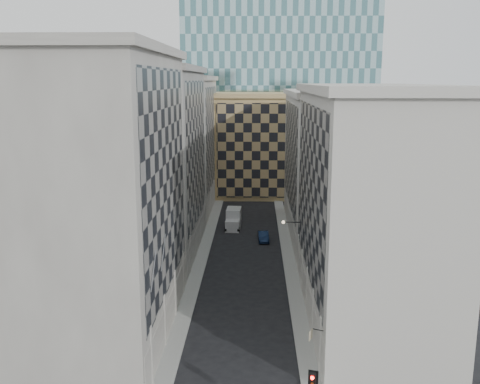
# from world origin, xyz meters

# --- Properties ---
(sidewalk_west) EXTENTS (1.50, 100.00, 0.15)m
(sidewalk_west) POSITION_xyz_m (-5.25, 30.00, 0.07)
(sidewalk_west) COLOR gray
(sidewalk_west) RESTS_ON ground
(sidewalk_east) EXTENTS (1.50, 100.00, 0.15)m
(sidewalk_east) POSITION_xyz_m (5.25, 30.00, 0.07)
(sidewalk_east) COLOR gray
(sidewalk_east) RESTS_ON ground
(bldg_left_a) EXTENTS (10.80, 22.80, 23.70)m
(bldg_left_a) POSITION_xyz_m (-10.88, 11.00, 11.82)
(bldg_left_a) COLOR gray
(bldg_left_a) RESTS_ON ground
(bldg_left_b) EXTENTS (10.80, 22.80, 22.70)m
(bldg_left_b) POSITION_xyz_m (-10.88, 33.00, 11.32)
(bldg_left_b) COLOR gray
(bldg_left_b) RESTS_ON ground
(bldg_left_c) EXTENTS (10.80, 22.80, 21.70)m
(bldg_left_c) POSITION_xyz_m (-10.88, 55.00, 10.83)
(bldg_left_c) COLOR gray
(bldg_left_c) RESTS_ON ground
(bldg_right_a) EXTENTS (10.80, 26.80, 20.70)m
(bldg_right_a) POSITION_xyz_m (10.88, 15.00, 10.32)
(bldg_right_a) COLOR beige
(bldg_right_a) RESTS_ON ground
(bldg_right_b) EXTENTS (10.80, 28.80, 19.70)m
(bldg_right_b) POSITION_xyz_m (10.89, 42.00, 9.85)
(bldg_right_b) COLOR beige
(bldg_right_b) RESTS_ON ground
(tan_block) EXTENTS (16.80, 14.80, 18.80)m
(tan_block) POSITION_xyz_m (2.00, 67.90, 9.44)
(tan_block) COLOR tan
(tan_block) RESTS_ON ground
(church_tower) EXTENTS (7.20, 7.20, 51.50)m
(church_tower) POSITION_xyz_m (0.00, 82.00, 26.95)
(church_tower) COLOR #2B2521
(church_tower) RESTS_ON ground
(flagpoles_left) EXTENTS (0.10, 6.33, 2.33)m
(flagpoles_left) POSITION_xyz_m (-5.90, 6.00, 8.00)
(flagpoles_left) COLOR gray
(flagpoles_left) RESTS_ON ground
(bracket_lamp) EXTENTS (1.98, 0.36, 0.36)m
(bracket_lamp) POSITION_xyz_m (4.38, 24.00, 6.20)
(bracket_lamp) COLOR black
(bracket_lamp) RESTS_ON ground
(box_truck) EXTENTS (2.23, 5.10, 2.76)m
(box_truck) POSITION_xyz_m (-1.98, 43.69, 1.20)
(box_truck) COLOR silver
(box_truck) RESTS_ON ground
(dark_car) EXTENTS (1.53, 3.95, 1.28)m
(dark_car) POSITION_xyz_m (2.29, 37.34, 0.64)
(dark_car) COLOR #101E3B
(dark_car) RESTS_ON ground
(shop_sign) EXTENTS (1.02, 0.63, 0.74)m
(shop_sign) POSITION_xyz_m (5.15, 3.00, 3.84)
(shop_sign) COLOR black
(shop_sign) RESTS_ON ground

